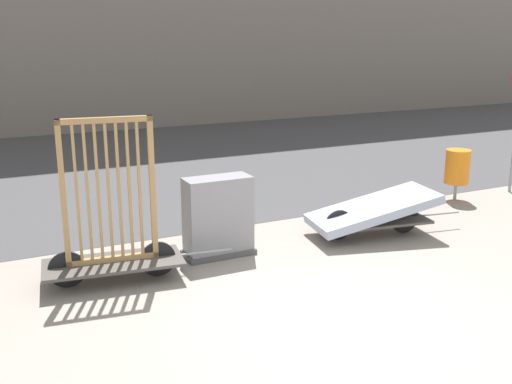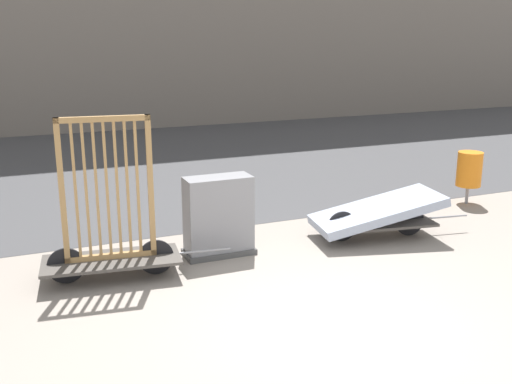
{
  "view_description": "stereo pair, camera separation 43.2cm",
  "coord_description": "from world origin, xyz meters",
  "px_view_note": "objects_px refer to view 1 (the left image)",
  "views": [
    {
      "loc": [
        -3.55,
        -4.95,
        3.1
      ],
      "look_at": [
        0.0,
        2.3,
        0.96
      ],
      "focal_mm": 42.0,
      "sensor_mm": 36.0,
      "label": 1
    },
    {
      "loc": [
        -3.15,
        -5.13,
        3.1
      ],
      "look_at": [
        0.0,
        2.3,
        0.96
      ],
      "focal_mm": 42.0,
      "sensor_mm": 36.0,
      "label": 2
    }
  ],
  "objects_px": {
    "bike_cart_with_bedframe": "(112,233)",
    "trash_bin": "(457,167)",
    "bike_cart_with_mattress": "(373,211)",
    "utility_cabinet": "(218,220)"
  },
  "relations": [
    {
      "from": "bike_cart_with_bedframe",
      "to": "trash_bin",
      "type": "relative_size",
      "value": 2.53
    },
    {
      "from": "bike_cart_with_bedframe",
      "to": "trash_bin",
      "type": "xyz_separation_m",
      "value": [
        6.77,
        1.0,
        -0.0
      ]
    },
    {
      "from": "bike_cart_with_bedframe",
      "to": "bike_cart_with_mattress",
      "type": "distance_m",
      "value": 4.08
    },
    {
      "from": "utility_cabinet",
      "to": "trash_bin",
      "type": "distance_m",
      "value": 5.24
    },
    {
      "from": "bike_cart_with_bedframe",
      "to": "trash_bin",
      "type": "distance_m",
      "value": 6.84
    },
    {
      "from": "bike_cart_with_bedframe",
      "to": "bike_cart_with_mattress",
      "type": "height_order",
      "value": "bike_cart_with_bedframe"
    },
    {
      "from": "bike_cart_with_bedframe",
      "to": "utility_cabinet",
      "type": "distance_m",
      "value": 1.6
    },
    {
      "from": "bike_cart_with_bedframe",
      "to": "utility_cabinet",
      "type": "bearing_deg",
      "value": 17.95
    },
    {
      "from": "trash_bin",
      "to": "utility_cabinet",
      "type": "bearing_deg",
      "value": -172.2
    },
    {
      "from": "bike_cart_with_mattress",
      "to": "utility_cabinet",
      "type": "xyz_separation_m",
      "value": [
        -2.5,
        0.29,
        0.13
      ]
    }
  ]
}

